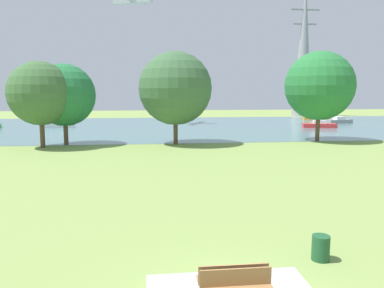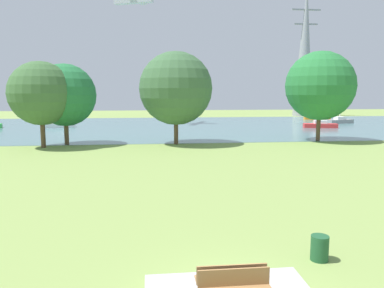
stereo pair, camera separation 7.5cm
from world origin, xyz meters
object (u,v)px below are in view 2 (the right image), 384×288
(tree_west_near, at_px, (176,88))
(sailboat_white, at_px, (58,124))
(sailboat_red, at_px, (320,125))
(sailboat_gray, at_px, (340,120))
(electricity_pylon, at_px, (305,50))
(tree_mid_shore, at_px, (65,95))
(tree_east_far, at_px, (320,86))
(litter_bin, at_px, (320,248))
(tree_west_far, at_px, (41,93))
(bench_facing_water, at_px, (230,281))
(sailboat_orange, at_px, (317,117))

(tree_west_near, bearing_deg, sailboat_white, 128.86)
(sailboat_red, xyz_separation_m, sailboat_white, (-38.80, 4.74, -0.02))
(sailboat_gray, relative_size, tree_west_near, 0.81)
(sailboat_red, height_order, electricity_pylon, electricity_pylon)
(sailboat_white, relative_size, tree_mid_shore, 0.84)
(tree_east_far, relative_size, electricity_pylon, 0.34)
(sailboat_white, height_order, sailboat_gray, sailboat_gray)
(litter_bin, relative_size, tree_west_far, 0.10)
(bench_facing_water, distance_m, sailboat_orange, 68.26)
(tree_west_far, bearing_deg, sailboat_white, 99.19)
(tree_mid_shore, height_order, tree_west_near, tree_west_near)
(tree_mid_shore, xyz_separation_m, tree_west_near, (10.98, -0.59, 0.66))
(tree_east_far, bearing_deg, tree_mid_shore, -179.65)
(bench_facing_water, distance_m, sailboat_gray, 60.64)
(sailboat_red, height_order, tree_west_far, tree_west_far)
(sailboat_gray, height_order, tree_west_near, tree_west_near)
(sailboat_white, xyz_separation_m, sailboat_orange, (45.71, 11.58, 0.01))
(sailboat_gray, xyz_separation_m, sailboat_orange, (-0.10, 8.68, -0.00))
(litter_bin, relative_size, tree_mid_shore, 0.10)
(tree_mid_shore, bearing_deg, bench_facing_water, -71.10)
(sailboat_gray, bearing_deg, tree_east_far, -122.26)
(sailboat_red, bearing_deg, tree_west_near, -145.64)
(tree_mid_shore, distance_m, electricity_pylon, 60.77)
(electricity_pylon, bearing_deg, sailboat_red, -107.34)
(electricity_pylon, bearing_deg, tree_west_near, -125.83)
(tree_east_far, bearing_deg, tree_west_near, -177.22)
(litter_bin, relative_size, electricity_pylon, 0.03)
(sailboat_gray, distance_m, electricity_pylon, 24.55)
(litter_bin, xyz_separation_m, sailboat_gray, (26.96, 50.66, 0.07))
(tree_west_far, bearing_deg, electricity_pylon, 45.17)
(bench_facing_water, height_order, tree_west_far, tree_west_far)
(sailboat_white, distance_m, tree_mid_shore, 20.76)
(electricity_pylon, bearing_deg, bench_facing_water, -113.68)
(litter_bin, xyz_separation_m, tree_west_near, (-2.61, 27.60, 5.23))
(bench_facing_water, bearing_deg, tree_west_near, 88.70)
(tree_west_far, distance_m, tree_mid_shore, 2.46)
(tree_west_far, bearing_deg, litter_bin, -59.86)
(bench_facing_water, bearing_deg, sailboat_gray, 60.09)
(tree_west_far, height_order, tree_west_near, tree_west_near)
(sailboat_white, distance_m, sailboat_gray, 45.90)
(tree_west_near, relative_size, tree_east_far, 0.97)
(sailboat_gray, xyz_separation_m, tree_mid_shore, (-40.54, -22.47, 4.50))
(sailboat_orange, distance_m, tree_mid_shore, 51.25)
(sailboat_orange, bearing_deg, tree_west_far, -142.22)
(litter_bin, distance_m, sailboat_red, 47.42)
(litter_bin, relative_size, sailboat_orange, 0.11)
(tree_mid_shore, height_order, tree_east_far, tree_east_far)
(sailboat_white, height_order, tree_west_near, tree_west_near)
(litter_bin, bearing_deg, electricity_pylon, 68.00)
(tree_mid_shore, bearing_deg, sailboat_red, 23.86)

